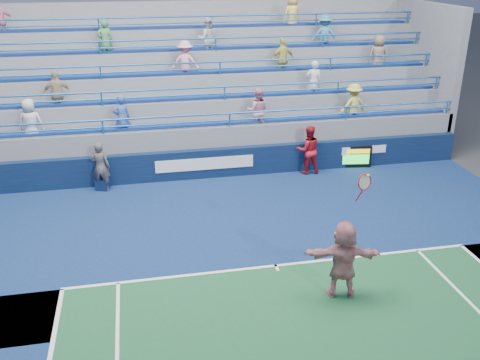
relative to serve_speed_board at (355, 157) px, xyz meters
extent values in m
plane|color=#333538|center=(-4.87, -6.36, -0.43)|extent=(120.00, 120.00, 0.00)
cube|color=#102152|center=(-4.87, -4.16, -0.43)|extent=(18.00, 8.40, 0.02)
cube|color=white|center=(-4.87, -6.36, -0.41)|extent=(11.00, 0.10, 0.01)
cube|color=white|center=(-4.87, -6.46, -0.41)|extent=(0.08, 0.30, 0.01)
cube|color=#091734|center=(-4.87, 0.14, 0.12)|extent=(18.00, 0.30, 1.10)
cube|color=white|center=(-5.87, -0.02, 0.17)|extent=(3.60, 0.02, 0.45)
cube|color=white|center=(0.33, -0.02, 0.27)|extent=(1.80, 0.02, 0.30)
cube|color=slate|center=(-4.87, 3.09, 0.12)|extent=(18.00, 5.60, 1.10)
cube|color=slate|center=(-4.87, 3.09, 0.49)|extent=(18.00, 5.60, 1.85)
cube|color=navy|center=(-4.87, 0.74, 1.47)|extent=(17.40, 0.45, 0.10)
cylinder|color=#1E5CA6|center=(-4.87, 0.34, 1.92)|extent=(18.00, 0.07, 0.07)
cube|color=slate|center=(-4.87, 3.59, 0.87)|extent=(18.00, 4.60, 2.60)
cube|color=navy|center=(-4.87, 1.74, 2.22)|extent=(17.40, 0.45, 0.10)
cylinder|color=#1E5CA6|center=(-4.87, 1.34, 2.67)|extent=(18.00, 0.07, 0.07)
cube|color=slate|center=(-4.87, 4.09, 1.24)|extent=(18.00, 3.60, 3.35)
cube|color=navy|center=(-4.87, 2.74, 2.97)|extent=(17.40, 0.45, 0.10)
cylinder|color=#1E5CA6|center=(-4.87, 2.34, 3.42)|extent=(18.00, 0.07, 0.07)
cube|color=slate|center=(-4.87, 4.59, 1.62)|extent=(18.00, 2.60, 4.10)
cube|color=navy|center=(-4.87, 3.74, 3.72)|extent=(17.40, 0.45, 0.10)
cylinder|color=#1E5CA6|center=(-4.87, 3.34, 4.17)|extent=(18.00, 0.07, 0.07)
cube|color=slate|center=(-4.87, 5.09, 1.99)|extent=(18.00, 1.60, 4.85)
cube|color=navy|center=(-4.87, 4.74, 4.47)|extent=(17.40, 0.45, 0.10)
cylinder|color=#1E5CA6|center=(-4.87, 4.34, 4.92)|extent=(18.00, 0.07, 0.07)
imported|color=tan|center=(-10.91, 1.74, 2.60)|extent=(1.04, 0.54, 1.70)
imported|color=silver|center=(-1.25, 1.74, 2.60)|extent=(0.67, 0.50, 1.70)
imported|color=#CEC250|center=(0.05, 0.74, 1.85)|extent=(1.19, 0.82, 1.70)
imported|color=pink|center=(-6.16, 2.74, 3.35)|extent=(1.22, 0.89, 1.70)
imported|color=pink|center=(-13.07, 4.74, 4.85)|extent=(1.05, 0.57, 1.70)
imported|color=#846F58|center=(1.86, 2.74, 3.35)|extent=(0.84, 0.56, 1.70)
imported|color=silver|center=(-5.14, 3.74, 4.10)|extent=(0.83, 0.64, 1.70)
imported|color=#CECB50|center=(-2.24, 2.74, 3.35)|extent=(1.06, 0.62, 1.70)
imported|color=#FBCC61|center=(-1.31, 4.74, 4.85)|extent=(0.95, 0.75, 1.70)
imported|color=#3F8A45|center=(-9.15, 3.74, 4.10)|extent=(0.68, 0.51, 1.70)
imported|color=silver|center=(-11.79, 0.74, 1.85)|extent=(0.89, 0.64, 1.70)
imported|color=#3554A1|center=(-8.70, 0.74, 1.85)|extent=(0.71, 0.57, 1.70)
imported|color=pink|center=(-3.73, 0.74, 1.85)|extent=(0.96, 0.83, 1.70)
imported|color=teal|center=(-0.18, 3.74, 4.10)|extent=(1.20, 0.84, 1.70)
cube|color=black|center=(0.00, 0.01, 0.00)|extent=(1.25, 0.31, 0.86)
cube|color=gold|center=(0.00, -0.07, 0.26)|extent=(1.06, 0.02, 0.17)
cube|color=#19E533|center=(0.00, -0.07, -0.07)|extent=(1.06, 0.02, 0.39)
cube|color=#0D1B3F|center=(-9.53, -0.24, -0.22)|extent=(0.53, 0.53, 0.42)
cube|color=#0D1B3F|center=(-9.53, -0.05, 0.15)|extent=(0.42, 0.17, 0.33)
imported|color=silver|center=(-3.65, -7.90, 0.55)|extent=(1.90, 0.94, 1.97)
torus|color=#A01316|center=(-3.30, -7.90, 2.52)|extent=(0.41, 0.23, 0.40)
cylinder|color=#A01316|center=(-3.40, -7.90, 2.19)|extent=(0.09, 0.22, 0.36)
sphere|color=yellow|center=(-3.25, -7.95, 2.69)|extent=(0.07, 0.07, 0.07)
imported|color=#131736|center=(-9.54, -0.32, 0.46)|extent=(0.73, 0.55, 1.78)
imported|color=#A71320|center=(-1.99, -0.18, 0.50)|extent=(0.92, 0.73, 1.86)
camera|label=1|loc=(-8.21, -18.12, 7.19)|focal=40.00mm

